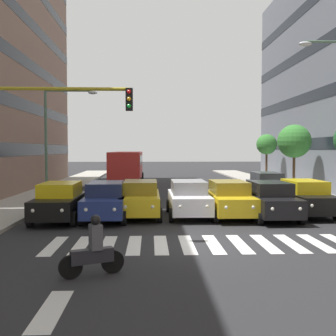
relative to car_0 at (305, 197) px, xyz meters
name	(u,v)px	position (x,y,z in m)	size (l,w,h in m)	color
ground_plane	(200,244)	(5.87, 5.72, -0.89)	(180.00, 180.00, 0.00)	#262628
crosswalk_markings	(200,244)	(5.87, 5.72, -0.88)	(10.35, 2.80, 0.01)	silver
lane_arrow_1	(51,310)	(9.57, 11.22, -0.88)	(0.50, 2.20, 0.01)	silver
car_0	(305,197)	(0.00, 0.00, 0.00)	(2.02, 4.44, 1.72)	black
car_1	(270,200)	(2.00, 0.87, 0.00)	(2.02, 4.44, 1.72)	black
car_2	(229,199)	(3.81, 0.34, 0.00)	(2.02, 4.44, 1.72)	gold
car_3	(189,198)	(5.72, 0.04, 0.00)	(2.02, 4.44, 1.72)	silver
car_4	(140,198)	(8.05, 0.02, 0.00)	(2.02, 4.44, 1.72)	gold
car_5	(106,200)	(9.60, 0.71, 0.00)	(2.02, 4.44, 1.72)	navy
car_6	(60,201)	(11.67, 0.90, 0.00)	(2.02, 4.44, 1.72)	black
car_row2_0	(267,185)	(-0.07, -6.67, 0.00)	(2.02, 4.44, 1.72)	#474C51
bus_behind_traffic	(127,165)	(9.60, -16.47, 0.97)	(2.78, 10.50, 3.00)	red
motorcycle_with_rider	(93,251)	(9.03, 9.03, -0.24)	(1.60, 0.77, 1.57)	black
traffic_light_gantry	(35,135)	(11.48, 5.33, 2.85)	(4.80, 0.36, 5.50)	#AD991E
street_lamp_right	(55,131)	(13.32, -5.51, 3.46)	(3.21, 0.28, 6.77)	#4C6B56
street_tree_2	(294,141)	(-3.04, -10.03, 2.93)	(2.45, 2.45, 4.90)	#513823
street_tree_3	(267,145)	(-3.27, -17.90, 2.77)	(1.89, 1.89, 4.49)	#513823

